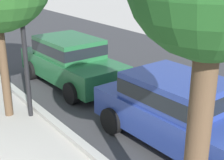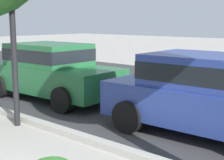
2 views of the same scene
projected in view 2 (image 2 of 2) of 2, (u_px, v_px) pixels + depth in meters
name	position (u px, v px, depth m)	size (l,w,h in m)	color
curb_stone	(125.00, 151.00, 5.64)	(60.00, 0.20, 0.12)	#B2AFA8
parked_car_green	(51.00, 69.00, 9.58)	(4.15, 2.03, 1.56)	#236638
parked_car_blue	(209.00, 93.00, 6.47)	(4.15, 2.03, 1.56)	navy
lamp_post	(12.00, 2.00, 6.81)	(0.32, 0.32, 3.90)	black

